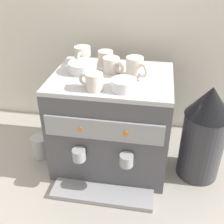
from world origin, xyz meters
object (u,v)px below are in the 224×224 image
object	(u,v)px
ceramic_cup_3	(112,65)
milk_pitcher	(40,146)
ceramic_cup_1	(106,58)
espresso_machine	(112,121)
ceramic_cup_0	(93,81)
ceramic_bowl_0	(83,67)
ceramic_bowl_1	(124,85)
coffee_grinder	(204,133)
ceramic_cup_2	(135,67)
ceramic_cup_4	(82,55)

from	to	relation	value
ceramic_cup_3	milk_pitcher	size ratio (longest dim) A/B	0.89
ceramic_cup_1	ceramic_cup_3	distance (m)	0.09
espresso_machine	ceramic_cup_3	world-z (taller)	ceramic_cup_3
ceramic_cup_3	milk_pitcher	distance (m)	0.57
ceramic_cup_1	milk_pitcher	xyz separation A→B (m)	(-0.32, -0.16, -0.44)
ceramic_cup_0	ceramic_bowl_0	distance (m)	0.18
ceramic_bowl_1	coffee_grinder	bearing A→B (deg)	14.17
ceramic_cup_2	ceramic_bowl_0	xyz separation A→B (m)	(-0.23, 0.01, -0.02)
ceramic_cup_2	ceramic_bowl_0	size ratio (longest dim) A/B	0.78
espresso_machine	ceramic_bowl_0	size ratio (longest dim) A/B	4.07
ceramic_cup_3	ceramic_cup_4	world-z (taller)	ceramic_cup_4
coffee_grinder	ceramic_cup_4	bearing A→B (deg)	164.70
ceramic_cup_0	milk_pitcher	xyz separation A→B (m)	(-0.32, 0.10, -0.44)
ceramic_cup_4	coffee_grinder	xyz separation A→B (m)	(0.58, -0.16, -0.27)
espresso_machine	ceramic_bowl_1	distance (m)	0.29
ceramic_cup_4	coffee_grinder	world-z (taller)	ceramic_cup_4
coffee_grinder	milk_pitcher	distance (m)	0.80
ceramic_cup_0	coffee_grinder	xyz separation A→B (m)	(0.47, 0.11, -0.26)
ceramic_cup_4	milk_pitcher	xyz separation A→B (m)	(-0.20, -0.16, -0.44)
ceramic_cup_2	milk_pitcher	xyz separation A→B (m)	(-0.46, -0.05, -0.44)
ceramic_bowl_0	ceramic_cup_4	bearing A→B (deg)	105.90
espresso_machine	coffee_grinder	xyz separation A→B (m)	(0.42, -0.03, 0.00)
milk_pitcher	ceramic_cup_1	bearing A→B (deg)	26.63
ceramic_bowl_0	coffee_grinder	world-z (taller)	ceramic_bowl_0
ceramic_cup_4	ceramic_bowl_0	xyz separation A→B (m)	(0.03, -0.10, -0.02)
ceramic_cup_0	ceramic_cup_4	size ratio (longest dim) A/B	0.86
ceramic_bowl_0	ceramic_bowl_1	xyz separation A→B (m)	(0.20, -0.14, -0.00)
ceramic_cup_0	espresso_machine	bearing A→B (deg)	70.37
espresso_machine	ceramic_cup_0	bearing A→B (deg)	-109.63
ceramic_cup_1	ceramic_cup_4	size ratio (longest dim) A/B	0.86
ceramic_bowl_1	coffee_grinder	xyz separation A→B (m)	(0.35, 0.09, -0.25)
ceramic_cup_0	ceramic_cup_3	world-z (taller)	ceramic_cup_0
ceramic_cup_1	ceramic_cup_2	world-z (taller)	ceramic_cup_2
ceramic_cup_1	ceramic_cup_3	world-z (taller)	ceramic_cup_1
ceramic_cup_2	ceramic_cup_3	size ratio (longest dim) A/B	0.99
espresso_machine	ceramic_cup_4	xyz separation A→B (m)	(-0.16, 0.13, 0.27)
espresso_machine	ceramic_bowl_0	world-z (taller)	ceramic_bowl_0
ceramic_cup_0	ceramic_bowl_0	world-z (taller)	ceramic_cup_0
ceramic_cup_0	coffee_grinder	world-z (taller)	ceramic_cup_0
espresso_machine	milk_pitcher	xyz separation A→B (m)	(-0.37, -0.04, -0.17)
ceramic_cup_2	ceramic_bowl_0	distance (m)	0.23
ceramic_cup_2	ceramic_bowl_1	distance (m)	0.14
ceramic_bowl_1	ceramic_bowl_0	bearing A→B (deg)	144.24
espresso_machine	ceramic_cup_1	distance (m)	0.30
espresso_machine	ceramic_cup_1	bearing A→B (deg)	111.21
ceramic_cup_0	milk_pitcher	distance (m)	0.55
ceramic_cup_1	coffee_grinder	size ratio (longest dim) A/B	0.22
ceramic_cup_4	coffee_grinder	bearing A→B (deg)	-15.30
ceramic_cup_3	ceramic_bowl_1	distance (m)	0.18
ceramic_cup_1	ceramic_bowl_0	distance (m)	0.13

